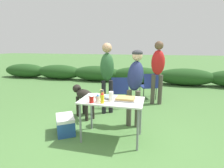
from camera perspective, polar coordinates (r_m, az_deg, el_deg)
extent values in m
plane|color=#4C7A3D|center=(3.36, -0.06, -17.25)|extent=(60.00, 60.00, 0.00)
ellipsoid|color=#234C1E|center=(10.43, -26.38, 3.95)|extent=(2.40, 0.90, 0.72)
ellipsoid|color=#234C1E|center=(9.27, -16.84, 3.81)|extent=(2.40, 0.90, 0.72)
ellipsoid|color=#234C1E|center=(8.43, -5.03, 3.48)|extent=(2.40, 0.90, 0.72)
ellipsoid|color=#234C1E|center=(8.02, 8.65, 2.92)|extent=(2.40, 0.90, 0.72)
ellipsoid|color=#234C1E|center=(8.09, 22.90, 2.16)|extent=(2.40, 0.90, 0.72)
cube|color=silver|center=(3.07, -0.06, -5.37)|extent=(1.10, 0.64, 0.02)
cylinder|color=gray|center=(3.12, -10.29, -12.59)|extent=(0.04, 0.04, 0.71)
cylinder|color=gray|center=(2.89, 8.39, -14.64)|extent=(0.04, 0.04, 0.71)
cylinder|color=gray|center=(3.58, -6.74, -9.12)|extent=(0.04, 0.04, 0.71)
cylinder|color=gray|center=(3.38, 9.31, -10.53)|extent=(0.04, 0.04, 0.71)
cube|color=#9E9EA3|center=(3.04, 4.40, -5.14)|extent=(0.35, 0.26, 0.02)
cube|color=tan|center=(3.03, 4.40, -4.64)|extent=(0.31, 0.23, 0.04)
cylinder|color=white|center=(3.29, -5.68, -3.71)|extent=(0.23, 0.23, 0.03)
ellipsoid|color=#99B2CC|center=(3.14, -0.90, -4.11)|extent=(0.22, 0.22, 0.07)
cylinder|color=white|center=(2.96, -0.29, -4.08)|extent=(0.08, 0.08, 0.17)
cylinder|color=#B2893D|center=(2.96, -3.15, -4.07)|extent=(0.06, 0.06, 0.17)
cylinder|color=#4C4C4C|center=(2.93, -3.17, -2.18)|extent=(0.05, 0.05, 0.03)
cylinder|color=red|center=(2.92, -6.72, -5.01)|extent=(0.07, 0.07, 0.11)
cone|color=white|center=(2.90, -6.76, -3.68)|extent=(0.06, 0.06, 0.03)
cylinder|color=silver|center=(2.95, -4.64, -4.86)|extent=(0.07, 0.07, 0.11)
cone|color=#194793|center=(2.93, -4.67, -3.60)|extent=(0.06, 0.06, 0.03)
cylinder|color=olive|center=(3.16, -3.45, -3.35)|extent=(0.06, 0.06, 0.13)
cylinder|color=#D1CC47|center=(3.14, -3.47, -1.98)|extent=(0.06, 0.06, 0.02)
cylinder|color=yellow|center=(2.87, -3.19, -4.90)|extent=(0.06, 0.06, 0.14)
cone|color=red|center=(2.84, -3.21, -3.12)|extent=(0.05, 0.05, 0.04)
cylinder|color=#4C473D|center=(3.71, 5.55, -7.82)|extent=(0.11, 0.11, 0.77)
cylinder|color=#4C473D|center=(3.67, 8.30, -8.13)|extent=(0.11, 0.11, 0.77)
ellipsoid|color=navy|center=(3.62, 7.65, 2.72)|extent=(0.38, 0.49, 0.67)
sphere|color=#DBAD89|center=(3.69, 8.26, 9.09)|extent=(0.21, 0.21, 0.21)
ellipsoid|color=#333338|center=(3.69, 8.29, 10.00)|extent=(0.22, 0.22, 0.13)
cylinder|color=black|center=(4.33, -2.71, -4.38)|extent=(0.11, 0.11, 0.83)
cylinder|color=black|center=(4.38, -0.40, -4.15)|extent=(0.11, 0.11, 0.83)
ellipsoid|color=#28562D|center=(4.20, -1.61, 5.59)|extent=(0.41, 0.38, 0.67)
sphere|color=tan|center=(4.17, -1.64, 11.74)|extent=(0.23, 0.23, 0.23)
cylinder|color=#4C473D|center=(5.18, 13.21, -1.72)|extent=(0.12, 0.12, 0.86)
cylinder|color=#4C473D|center=(5.19, 15.45, -1.81)|extent=(0.12, 0.12, 0.86)
ellipsoid|color=red|center=(5.05, 14.80, 6.78)|extent=(0.38, 0.28, 0.69)
sphere|color=brown|center=(5.03, 15.10, 12.06)|extent=(0.24, 0.24, 0.24)
cylinder|color=#28231E|center=(4.00, -8.33, -8.62)|extent=(0.07, 0.07, 0.48)
cylinder|color=#28231E|center=(4.08, -6.30, -8.09)|extent=(0.07, 0.07, 0.48)
cylinder|color=#28231E|center=(4.31, -11.13, -7.14)|extent=(0.07, 0.07, 0.48)
cylinder|color=#28231E|center=(4.39, -9.19, -6.69)|extent=(0.07, 0.07, 0.48)
ellipsoid|color=#28231E|center=(4.10, -8.92, -3.61)|extent=(0.64, 0.56, 0.26)
sphere|color=#28231E|center=(4.37, -11.40, -1.47)|extent=(0.20, 0.20, 0.20)
cone|color=#28231E|center=(4.43, -11.94, -0.95)|extent=(0.19, 0.17, 0.14)
cylinder|color=#28231E|center=(3.82, -6.23, -4.51)|extent=(0.18, 0.14, 0.10)
cube|color=navy|center=(5.71, 11.66, -0.78)|extent=(0.60, 0.60, 0.03)
cube|color=navy|center=(5.40, 12.74, 0.91)|extent=(0.49, 0.32, 0.44)
cylinder|color=black|center=(5.51, 10.29, -3.30)|extent=(0.02, 0.02, 0.38)
cylinder|color=black|center=(5.64, 14.16, -3.10)|extent=(0.02, 0.02, 0.38)
cylinder|color=black|center=(5.88, 9.09, -2.26)|extent=(0.02, 0.02, 0.38)
cylinder|color=black|center=(6.00, 12.75, -2.10)|extent=(0.02, 0.02, 0.38)
cylinder|color=black|center=(5.60, 9.51, 0.88)|extent=(0.18, 0.39, 0.02)
cylinder|color=black|center=(5.75, 13.89, 0.99)|extent=(0.18, 0.39, 0.02)
cube|color=navy|center=(4.98, 2.49, -2.47)|extent=(0.55, 0.55, 0.03)
cube|color=navy|center=(4.65, 2.62, -0.63)|extent=(0.48, 0.26, 0.44)
cylinder|color=black|center=(4.84, 0.16, -5.30)|extent=(0.02, 0.02, 0.38)
cylinder|color=black|center=(4.85, 4.91, -5.30)|extent=(0.02, 0.02, 0.38)
cylinder|color=black|center=(5.22, 0.21, -3.96)|extent=(0.02, 0.02, 0.38)
cylinder|color=black|center=(5.24, 4.60, -3.96)|extent=(0.02, 0.02, 0.38)
cylinder|color=black|center=(4.94, -0.16, -0.50)|extent=(0.12, 0.41, 0.02)
cylinder|color=black|center=(4.95, 5.17, -0.51)|extent=(0.12, 0.41, 0.02)
cube|color=#234C93|center=(3.60, -14.95, -13.07)|extent=(0.53, 0.58, 0.28)
cube|color=silver|center=(3.53, -15.11, -10.58)|extent=(0.53, 0.58, 0.06)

